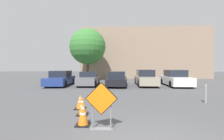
% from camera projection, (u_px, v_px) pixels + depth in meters
% --- Properties ---
extents(ground_plane, '(96.00, 96.00, 0.00)m').
position_uv_depth(ground_plane, '(128.00, 88.00, 13.18)').
color(ground_plane, '#4C4C4F').
extents(road_closed_sign, '(0.96, 0.20, 1.41)m').
position_uv_depth(road_closed_sign, '(101.00, 103.00, 4.39)').
color(road_closed_sign, black).
rests_on(road_closed_sign, ground_plane).
extents(traffic_cone_nearest, '(0.44, 0.44, 0.74)m').
position_uv_depth(traffic_cone_nearest, '(83.00, 114.00, 4.76)').
color(traffic_cone_nearest, black).
rests_on(traffic_cone_nearest, ground_plane).
extents(traffic_cone_second, '(0.42, 0.42, 0.71)m').
position_uv_depth(traffic_cone_second, '(82.00, 106.00, 5.76)').
color(traffic_cone_second, black).
rests_on(traffic_cone_second, ground_plane).
extents(traffic_cone_third, '(0.47, 0.47, 0.65)m').
position_uv_depth(traffic_cone_third, '(80.00, 102.00, 6.62)').
color(traffic_cone_third, black).
rests_on(traffic_cone_third, ground_plane).
extents(parked_car_nearest, '(2.17, 4.72, 1.47)m').
position_uv_depth(parked_car_nearest, '(61.00, 79.00, 15.03)').
color(parked_car_nearest, navy).
rests_on(parked_car_nearest, ground_plane).
extents(parked_car_second, '(1.82, 4.12, 1.40)m').
position_uv_depth(parked_car_second, '(89.00, 79.00, 15.05)').
color(parked_car_second, slate).
rests_on(parked_car_second, ground_plane).
extents(parked_car_third, '(2.03, 4.49, 1.42)m').
position_uv_depth(parked_car_third, '(117.00, 79.00, 14.68)').
color(parked_car_third, black).
rests_on(parked_car_third, ground_plane).
extents(parked_car_fourth, '(1.86, 4.71, 1.57)m').
position_uv_depth(parked_car_fourth, '(145.00, 78.00, 15.11)').
color(parked_car_fourth, '#A39984').
rests_on(parked_car_fourth, ground_plane).
extents(parked_car_fifth, '(1.97, 4.30, 1.56)m').
position_uv_depth(parked_car_fifth, '(175.00, 79.00, 14.60)').
color(parked_car_fifth, white).
rests_on(parked_car_fifth, ground_plane).
extents(bollard_nearest, '(0.12, 0.12, 0.96)m').
position_uv_depth(bollard_nearest, '(206.00, 93.00, 7.64)').
color(bollard_nearest, gray).
rests_on(bollard_nearest, ground_plane).
extents(building_facade_backdrop, '(20.85, 5.00, 8.27)m').
position_uv_depth(building_facade_backdrop, '(143.00, 54.00, 25.95)').
color(building_facade_backdrop, gray).
rests_on(building_facade_backdrop, ground_plane).
extents(street_tree_behind_lot, '(4.90, 4.90, 7.08)m').
position_uv_depth(street_tree_behind_lot, '(88.00, 47.00, 20.46)').
color(street_tree_behind_lot, '#513823').
rests_on(street_tree_behind_lot, ground_plane).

